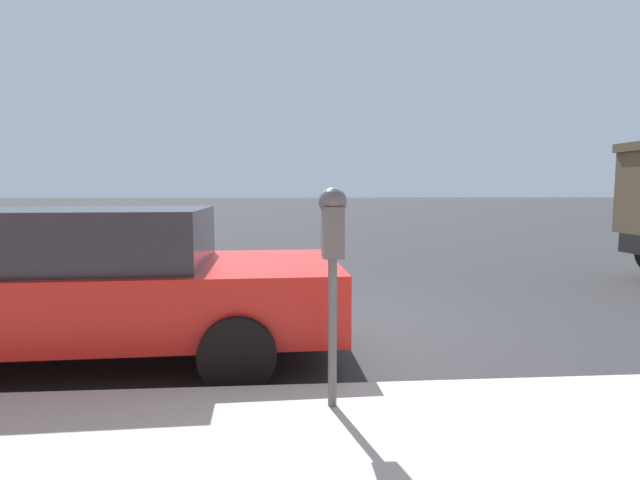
# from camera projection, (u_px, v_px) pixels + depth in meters

# --- Properties ---
(ground_plane) EXTENTS (220.00, 220.00, 0.00)m
(ground_plane) POSITION_uv_depth(u_px,v_px,m) (315.00, 328.00, 6.03)
(ground_plane) COLOR #2B2B2D
(parking_meter) EXTENTS (0.21, 0.19, 1.50)m
(parking_meter) POSITION_uv_depth(u_px,v_px,m) (333.00, 241.00, 3.32)
(parking_meter) COLOR #4C5156
(parking_meter) RESTS_ON sidewalk
(car_red) EXTENTS (2.29, 5.04, 1.48)m
(car_red) POSITION_uv_depth(u_px,v_px,m) (75.00, 281.00, 4.82)
(car_red) COLOR #B21E19
(car_red) RESTS_ON ground_plane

